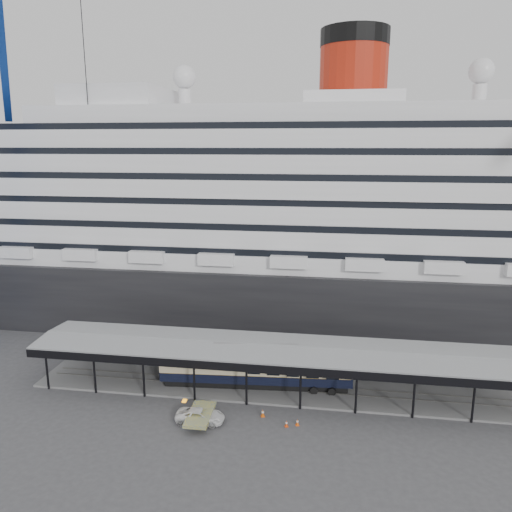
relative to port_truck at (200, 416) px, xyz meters
name	(u,v)px	position (x,y,z in m)	size (l,w,h in m)	color
ground	(272,411)	(6.92, 3.25, -0.69)	(200.00, 200.00, 0.00)	#39393C
cruise_ship	(298,203)	(6.97, 35.25, 17.66)	(130.00, 30.00, 43.90)	black
platform_canopy	(278,370)	(6.92, 8.25, 1.68)	(56.00, 9.18, 5.30)	slate
port_truck	(200,416)	(0.00, 0.00, 0.00)	(2.27, 4.93, 1.37)	white
pullman_carriage	(256,366)	(4.40, 8.25, 1.93)	(22.02, 4.39, 21.48)	black
traffic_cone_left	(263,413)	(6.10, 2.02, -0.28)	(0.54, 0.54, 0.81)	#D3510B
traffic_cone_mid	(286,424)	(8.70, 0.51, -0.35)	(0.44, 0.44, 0.67)	#E1410C
traffic_cone_right	(297,422)	(9.76, 0.90, -0.34)	(0.44, 0.44, 0.70)	#EC550D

